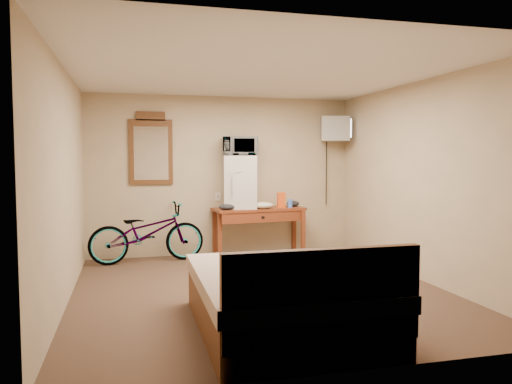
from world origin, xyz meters
TOP-DOWN VIEW (x-y plane):
  - room at (-0.00, 0.00)m, footprint 4.60×4.64m
  - desk at (0.53, 2.00)m, footprint 1.48×0.70m
  - mini_fridge at (0.24, 2.05)m, footprint 0.59×0.57m
  - microwave at (0.24, 2.05)m, footprint 0.60×0.46m
  - snack_bag at (0.89, 2.00)m, footprint 0.12×0.08m
  - blue_cup at (1.02, 1.96)m, footprint 0.08×0.08m
  - cloth_cream at (0.55, 1.90)m, footprint 0.33×0.26m
  - cloth_dark_a at (-0.02, 1.85)m, footprint 0.24×0.18m
  - cloth_dark_b at (1.11, 2.09)m, footprint 0.21×0.17m
  - crt_television at (1.80, 2.02)m, footprint 0.54×0.62m
  - wall_mirror at (-1.11, 2.27)m, footprint 0.65×0.04m
  - bicycle at (-1.20, 1.90)m, footprint 1.73×0.78m
  - bed at (-0.12, -1.37)m, footprint 1.55×2.04m

SIDE VIEW (x-z plane):
  - bed at x=-0.12m, z-range -0.16..0.74m
  - bicycle at x=-1.20m, z-range 0.00..0.88m
  - desk at x=0.53m, z-range 0.26..1.01m
  - cloth_dark_a at x=-0.02m, z-range 0.75..0.84m
  - cloth_dark_b at x=1.11m, z-range 0.75..0.84m
  - cloth_cream at x=0.55m, z-range 0.75..0.85m
  - blue_cup at x=1.02m, z-range 0.75..0.88m
  - snack_bag at x=0.89m, z-range 0.75..0.99m
  - mini_fridge at x=0.24m, z-range 0.75..1.57m
  - room at x=0.00m, z-range 0.00..2.50m
  - wall_mirror at x=-1.11m, z-range 1.11..2.22m
  - microwave at x=0.24m, z-range 1.57..1.87m
  - crt_television at x=1.80m, z-range 1.81..2.20m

